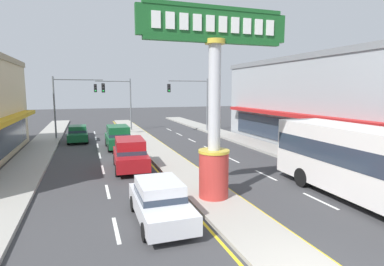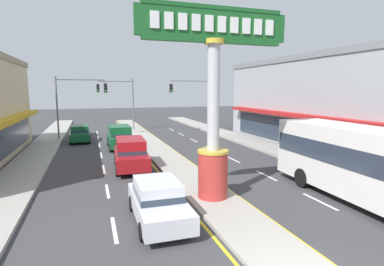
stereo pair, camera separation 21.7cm
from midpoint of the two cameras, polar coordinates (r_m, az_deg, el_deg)
median_strip at (r=24.89m, az=-5.92°, el=-3.27°), size 2.25×52.00×0.14m
sidewalk_left at (r=22.72m, az=-27.56°, el=-5.18°), size 2.50×60.00×0.18m
sidewalk_right at (r=26.48m, az=14.43°, el=-2.76°), size 2.50×60.00×0.18m
lane_markings at (r=23.61m, az=-5.22°, el=-4.04°), size 8.99×52.00×0.01m
district_sign at (r=13.40m, az=4.44°, el=4.19°), size 6.64×1.38×8.20m
storefront_right at (r=29.28m, az=25.26°, el=5.08°), size 10.10×21.64×7.63m
traffic_light_left_side at (r=32.72m, az=-20.45°, el=6.32°), size 4.86×0.46×6.20m
traffic_light_right_side at (r=35.43m, az=0.77°, el=6.91°), size 4.86×0.46×6.20m
traffic_light_median_far at (r=37.52m, az=-12.95°, el=6.68°), size 4.20×0.46×6.20m
bus_near_right_lane at (r=14.82m, az=31.88°, el=-5.07°), size 2.83×11.26×3.26m
sedan_far_right_lane at (r=11.92m, az=-5.72°, el=-12.27°), size 1.85×4.31×1.53m
suv_near_left_lane at (r=19.61m, az=-10.90°, el=-3.70°), size 2.14×4.69×1.90m
sedan_mid_left_lane at (r=31.31m, az=-19.73°, el=-0.06°), size 1.84×4.30×1.53m
suv_far_left_oncoming at (r=26.76m, az=-12.92°, el=-0.66°), size 1.99×4.61×1.90m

